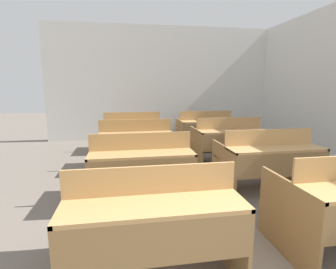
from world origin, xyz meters
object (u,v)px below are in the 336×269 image
(bench_third_right, at_px, (228,140))
(bench_back_left, at_px, (132,130))
(bench_second_left, at_px, (141,165))
(bench_second_right, at_px, (267,159))
(bench_front_left, at_px, (152,219))
(bench_back_right, at_px, (205,128))
(bench_third_left, at_px, (136,143))

(bench_third_right, height_order, bench_back_left, same)
(bench_second_left, height_order, bench_second_right, same)
(bench_third_right, relative_size, bench_back_left, 1.00)
(bench_back_left, bearing_deg, bench_third_right, -37.98)
(bench_second_right, xyz_separation_m, bench_third_right, (0.01, 1.37, 0.00))
(bench_second_left, xyz_separation_m, bench_third_right, (1.71, 1.36, 0.00))
(bench_second_left, relative_size, bench_second_right, 1.00)
(bench_second_left, bearing_deg, bench_front_left, -90.55)
(bench_second_left, relative_size, bench_third_right, 1.00)
(bench_front_left, relative_size, bench_back_right, 1.00)
(bench_third_left, bearing_deg, bench_third_right, 0.00)
(bench_front_left, xyz_separation_m, bench_second_right, (1.71, 1.36, 0.00))
(bench_second_right, xyz_separation_m, bench_third_left, (-1.70, 1.37, 0.00))
(bench_front_left, bearing_deg, bench_back_right, 67.31)
(bench_front_left, distance_m, bench_back_left, 4.08)
(bench_back_right, bearing_deg, bench_back_left, -179.94)
(bench_back_right, bearing_deg, bench_second_left, -121.97)
(bench_second_left, distance_m, bench_third_right, 2.19)
(bench_second_right, height_order, bench_back_right, same)
(bench_second_right, height_order, bench_third_right, same)
(bench_second_right, bearing_deg, bench_third_right, 89.44)
(bench_back_left, bearing_deg, bench_second_right, -57.81)
(bench_second_left, distance_m, bench_third_left, 1.36)
(bench_front_left, xyz_separation_m, bench_third_right, (1.72, 2.73, 0.00))
(bench_second_right, bearing_deg, bench_back_left, 122.19)
(bench_second_left, bearing_deg, bench_third_right, 38.54)
(bench_second_right, relative_size, bench_third_right, 1.00)
(bench_second_left, relative_size, bench_third_left, 1.00)
(bench_back_left, bearing_deg, bench_back_right, 0.06)
(bench_back_left, bearing_deg, bench_front_left, -89.96)
(bench_third_right, xyz_separation_m, bench_back_left, (-1.73, 1.35, 0.00))
(bench_second_right, relative_size, bench_back_right, 1.00)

